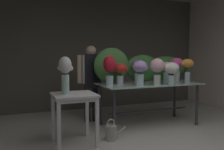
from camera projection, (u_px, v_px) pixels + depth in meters
name	position (u px, v px, depth m)	size (l,w,h in m)	color
ground_plane	(128.00, 125.00, 4.76)	(7.96, 7.96, 0.00)	beige
wall_back	(97.00, 52.00, 6.31)	(5.70, 0.12, 2.84)	#5B564C
display_table_glass	(149.00, 90.00, 4.74)	(1.90, 0.90, 0.81)	silver
side_table_white	(74.00, 101.00, 3.74)	(0.63, 0.61, 0.77)	white
florist	(91.00, 75.00, 4.98)	(0.57, 0.24, 1.54)	#232328
foliage_backdrop	(141.00, 67.00, 5.01)	(2.04, 0.27, 0.67)	#477F3D
vase_fuchsia_tulips	(177.00, 67.00, 5.00)	(0.26, 0.26, 0.47)	silver
vase_scarlet_peonies	(120.00, 71.00, 4.55)	(0.29, 0.24, 0.38)	silver
vase_peach_anemones	(166.00, 69.00, 4.81)	(0.24, 0.24, 0.40)	silver
vase_violet_hydrangea	(138.00, 69.00, 4.74)	(0.26, 0.23, 0.44)	silver
vase_blush_carnations	(157.00, 68.00, 4.41)	(0.26, 0.26, 0.47)	silver
vase_sunset_dahlias	(187.00, 67.00, 4.76)	(0.25, 0.23, 0.46)	silver
vase_lilac_freesia	(140.00, 70.00, 4.35)	(0.29, 0.26, 0.44)	silver
vase_crimson_snapdragons	(109.00, 68.00, 4.33)	(0.22, 0.22, 0.52)	silver
vase_ivory_ranunculus	(171.00, 70.00, 4.46)	(0.29, 0.27, 0.40)	silver
vase_white_roses_tall	(65.00, 73.00, 3.66)	(0.23, 0.19, 0.56)	silver
watering_can	(111.00, 132.00, 3.94)	(0.35, 0.18, 0.34)	#B7B2A8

